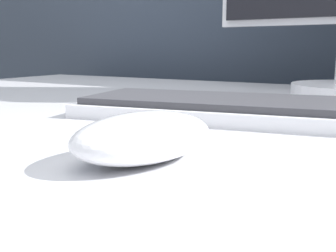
# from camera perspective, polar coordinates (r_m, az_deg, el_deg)

# --- Properties ---
(partition_panel) EXTENTS (5.00, 0.03, 1.34)m
(partition_panel) POSITION_cam_1_polar(r_m,az_deg,el_deg) (1.11, 19.04, 2.31)
(partition_panel) COLOR #333D4C
(partition_panel) RESTS_ON ground_plane
(computer_mouse_near) EXTENTS (0.11, 0.14, 0.04)m
(computer_mouse_near) POSITION_cam_1_polar(r_m,az_deg,el_deg) (0.29, -3.52, -1.52)
(computer_mouse_near) COLOR white
(computer_mouse_near) RESTS_ON desk
(keyboard) EXTENTS (0.40, 0.21, 0.02)m
(keyboard) POSITION_cam_1_polar(r_m,az_deg,el_deg) (0.48, 9.54, 2.56)
(keyboard) COLOR white
(keyboard) RESTS_ON desk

